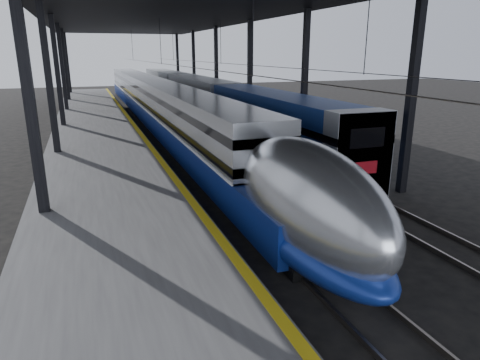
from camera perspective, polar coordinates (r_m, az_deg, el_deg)
name	(u,v)px	position (r m, az deg, el deg)	size (l,w,h in m)	color
ground	(250,275)	(12.96, 1.33, -12.58)	(160.00, 160.00, 0.00)	black
platform	(98,141)	(31.10, -18.41, 4.96)	(6.00, 80.00, 1.00)	#4C4C4F
yellow_strip	(139,131)	(31.19, -13.34, 6.34)	(0.30, 80.00, 0.01)	gold
rails	(210,139)	(32.34, -4.02, 5.43)	(6.52, 80.00, 0.16)	slate
canopy	(170,9)	(31.26, -9.31, 21.52)	(18.00, 75.00, 9.47)	black
tgv_train	(158,105)	(39.20, -10.89, 9.75)	(2.76, 65.20, 3.96)	#ADB0B5
second_train	(201,98)	(43.89, -5.16, 10.88)	(2.87, 56.05, 3.96)	navy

